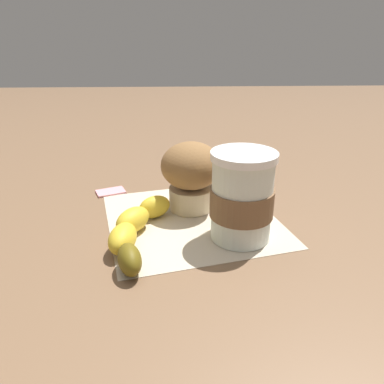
{
  "coord_description": "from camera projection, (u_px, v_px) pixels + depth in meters",
  "views": [
    {
      "loc": [
        0.02,
        0.52,
        0.27
      ],
      "look_at": [
        0.0,
        0.0,
        0.05
      ],
      "focal_mm": 35.0,
      "sensor_mm": 36.0,
      "label": 1
    }
  ],
  "objects": [
    {
      "name": "ground_plane",
      "position": [
        192.0,
        219.0,
        0.58
      ],
      "size": [
        3.0,
        3.0,
        0.0
      ],
      "primitive_type": "plane",
      "color": "brown"
    },
    {
      "name": "paper_napkin",
      "position": [
        192.0,
        219.0,
        0.58
      ],
      "size": [
        0.31,
        0.31,
        0.0
      ],
      "primitive_type": "cube",
      "rotation": [
        0.0,
        0.0,
        0.24
      ],
      "color": "beige",
      "rests_on": "ground_plane"
    },
    {
      "name": "coffee_cup",
      "position": [
        242.0,
        197.0,
        0.51
      ],
      "size": [
        0.09,
        0.09,
        0.13
      ],
      "color": "silver",
      "rests_on": "paper_napkin"
    },
    {
      "name": "muffin",
      "position": [
        194.0,
        173.0,
        0.59
      ],
      "size": [
        0.1,
        0.1,
        0.11
      ],
      "color": "beige",
      "rests_on": "paper_napkin"
    },
    {
      "name": "banana",
      "position": [
        134.0,
        229.0,
        0.52
      ],
      "size": [
        0.09,
        0.2,
        0.04
      ],
      "color": "gold",
      "rests_on": "paper_napkin"
    },
    {
      "name": "sugar_packet",
      "position": [
        111.0,
        191.0,
        0.68
      ],
      "size": [
        0.06,
        0.05,
        0.01
      ],
      "primitive_type": "cube",
      "rotation": [
        0.0,
        0.0,
        0.39
      ],
      "color": "pink",
      "rests_on": "ground_plane"
    }
  ]
}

